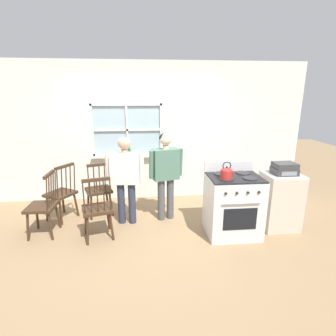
{
  "coord_description": "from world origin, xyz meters",
  "views": [
    {
      "loc": [
        -0.04,
        -3.81,
        2.08
      ],
      "look_at": [
        0.33,
        0.01,
        1.0
      ],
      "focal_mm": 28.0,
      "sensor_mm": 36.0,
      "label": 1
    }
  ],
  "objects_px": {
    "chair_near_wall": "(43,207)",
    "side_counter": "(280,201)",
    "person_elderly_left": "(125,173)",
    "person_teen_center": "(166,169)",
    "stove": "(233,205)",
    "chair_center_cluster": "(99,191)",
    "chair_near_stove": "(61,194)",
    "potted_plant": "(128,151)",
    "kettle": "(226,173)",
    "stereo": "(285,169)",
    "chair_by_window": "(97,210)"
  },
  "relations": [
    {
      "from": "chair_center_cluster",
      "to": "stove",
      "type": "relative_size",
      "value": 0.91
    },
    {
      "from": "chair_by_window",
      "to": "person_elderly_left",
      "type": "bearing_deg",
      "value": -147.37
    },
    {
      "from": "chair_center_cluster",
      "to": "stereo",
      "type": "distance_m",
      "value": 3.08
    },
    {
      "from": "chair_by_window",
      "to": "kettle",
      "type": "xyz_separation_m",
      "value": [
        1.84,
        -0.19,
        0.57
      ]
    },
    {
      "from": "chair_near_stove",
      "to": "person_elderly_left",
      "type": "bearing_deg",
      "value": 109.21
    },
    {
      "from": "person_elderly_left",
      "to": "kettle",
      "type": "height_order",
      "value": "person_elderly_left"
    },
    {
      "from": "chair_near_stove",
      "to": "stove",
      "type": "xyz_separation_m",
      "value": [
        2.73,
        -0.76,
        0.02
      ]
    },
    {
      "from": "chair_center_cluster",
      "to": "chair_by_window",
      "type": "bearing_deg",
      "value": 77.53
    },
    {
      "from": "person_teen_center",
      "to": "stove",
      "type": "relative_size",
      "value": 1.37
    },
    {
      "from": "chair_by_window",
      "to": "person_teen_center",
      "type": "xyz_separation_m",
      "value": [
        1.05,
        0.53,
        0.45
      ]
    },
    {
      "from": "stove",
      "to": "chair_center_cluster",
      "type": "bearing_deg",
      "value": 157.87
    },
    {
      "from": "chair_center_cluster",
      "to": "kettle",
      "type": "relative_size",
      "value": 3.98
    },
    {
      "from": "person_elderly_left",
      "to": "person_teen_center",
      "type": "relative_size",
      "value": 0.97
    },
    {
      "from": "potted_plant",
      "to": "chair_center_cluster",
      "type": "bearing_deg",
      "value": -125.27
    },
    {
      "from": "side_counter",
      "to": "chair_near_wall",
      "type": "bearing_deg",
      "value": 178.16
    },
    {
      "from": "stove",
      "to": "kettle",
      "type": "distance_m",
      "value": 0.59
    },
    {
      "from": "stove",
      "to": "potted_plant",
      "type": "relative_size",
      "value": 3.6
    },
    {
      "from": "chair_near_stove",
      "to": "person_teen_center",
      "type": "relative_size",
      "value": 0.66
    },
    {
      "from": "person_teen_center",
      "to": "stove",
      "type": "xyz_separation_m",
      "value": [
        0.97,
        -0.59,
        -0.43
      ]
    },
    {
      "from": "potted_plant",
      "to": "side_counter",
      "type": "bearing_deg",
      "value": -30.68
    },
    {
      "from": "chair_near_stove",
      "to": "stove",
      "type": "height_order",
      "value": "stove"
    },
    {
      "from": "chair_near_stove",
      "to": "stove",
      "type": "relative_size",
      "value": 0.91
    },
    {
      "from": "person_teen_center",
      "to": "stereo",
      "type": "height_order",
      "value": "person_teen_center"
    },
    {
      "from": "chair_near_wall",
      "to": "chair_near_stove",
      "type": "bearing_deg",
      "value": 168.01
    },
    {
      "from": "person_elderly_left",
      "to": "chair_center_cluster",
      "type": "bearing_deg",
      "value": 149.83
    },
    {
      "from": "chair_by_window",
      "to": "chair_center_cluster",
      "type": "relative_size",
      "value": 1.0
    },
    {
      "from": "chair_near_wall",
      "to": "side_counter",
      "type": "xyz_separation_m",
      "value": [
        3.66,
        -0.12,
        -0.0
      ]
    },
    {
      "from": "chair_by_window",
      "to": "chair_near_wall",
      "type": "height_order",
      "value": "same"
    },
    {
      "from": "person_teen_center",
      "to": "potted_plant",
      "type": "distance_m",
      "value": 1.18
    },
    {
      "from": "kettle",
      "to": "person_teen_center",
      "type": "bearing_deg",
      "value": 137.66
    },
    {
      "from": "person_elderly_left",
      "to": "potted_plant",
      "type": "bearing_deg",
      "value": 95.2
    },
    {
      "from": "chair_center_cluster",
      "to": "person_elderly_left",
      "type": "xyz_separation_m",
      "value": [
        0.5,
        -0.36,
        0.42
      ]
    },
    {
      "from": "chair_near_wall",
      "to": "stove",
      "type": "distance_m",
      "value": 2.86
    },
    {
      "from": "chair_center_cluster",
      "to": "kettle",
      "type": "xyz_separation_m",
      "value": [
        1.95,
        -0.99,
        0.57
      ]
    },
    {
      "from": "chair_near_wall",
      "to": "person_teen_center",
      "type": "distance_m",
      "value": 1.97
    },
    {
      "from": "chair_near_wall",
      "to": "person_teen_center",
      "type": "xyz_separation_m",
      "value": [
        1.88,
        0.35,
        0.45
      ]
    },
    {
      "from": "chair_near_wall",
      "to": "stove",
      "type": "bearing_deg",
      "value": 86.26
    },
    {
      "from": "chair_near_wall",
      "to": "side_counter",
      "type": "relative_size",
      "value": 1.09
    },
    {
      "from": "chair_by_window",
      "to": "potted_plant",
      "type": "relative_size",
      "value": 3.27
    },
    {
      "from": "chair_near_stove",
      "to": "potted_plant",
      "type": "xyz_separation_m",
      "value": [
        1.11,
        0.81,
        0.55
      ]
    },
    {
      "from": "chair_center_cluster",
      "to": "side_counter",
      "type": "relative_size",
      "value": 1.09
    },
    {
      "from": "potted_plant",
      "to": "side_counter",
      "type": "relative_size",
      "value": 0.33
    },
    {
      "from": "chair_near_wall",
      "to": "chair_near_stove",
      "type": "xyz_separation_m",
      "value": [
        0.12,
        0.51,
        0.0
      ]
    },
    {
      "from": "person_elderly_left",
      "to": "kettle",
      "type": "relative_size",
      "value": 5.85
    },
    {
      "from": "kettle",
      "to": "chair_center_cluster",
      "type": "bearing_deg",
      "value": 152.97
    },
    {
      "from": "chair_near_wall",
      "to": "chair_by_window",
      "type": "bearing_deg",
      "value": 78.72
    },
    {
      "from": "stereo",
      "to": "person_elderly_left",
      "type": "bearing_deg",
      "value": 170.68
    },
    {
      "from": "stove",
      "to": "stereo",
      "type": "xyz_separation_m",
      "value": [
        0.82,
        0.11,
        0.51
      ]
    },
    {
      "from": "person_elderly_left",
      "to": "kettle",
      "type": "distance_m",
      "value": 1.59
    },
    {
      "from": "person_teen_center",
      "to": "stove",
      "type": "distance_m",
      "value": 1.21
    }
  ]
}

